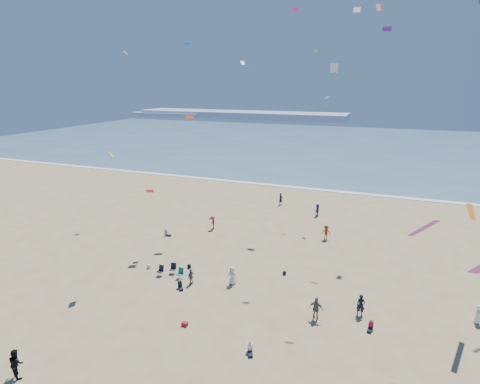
% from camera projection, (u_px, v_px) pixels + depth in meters
% --- Properties ---
extents(ground, '(220.00, 220.00, 0.00)m').
position_uv_depth(ground, '(166.00, 367.00, 23.79)').
color(ground, tan).
rests_on(ground, ground).
extents(ocean, '(220.00, 100.00, 0.06)m').
position_uv_depth(ocean, '(340.00, 145.00, 108.97)').
color(ocean, '#476B84').
rests_on(ocean, ground).
extents(surf_line, '(220.00, 1.20, 0.08)m').
position_uv_depth(surf_line, '(306.00, 188.00, 64.13)').
color(surf_line, white).
rests_on(surf_line, ground).
extents(headland_far, '(110.00, 20.00, 3.20)m').
position_uv_depth(headland_far, '(240.00, 115.00, 196.38)').
color(headland_far, '#7A8EA8').
rests_on(headland_far, ground).
extents(headland_near, '(40.00, 14.00, 2.00)m').
position_uv_depth(headland_near, '(169.00, 114.00, 205.79)').
color(headland_near, '#7A8EA8').
rests_on(headland_near, ground).
extents(standing_flyers, '(30.06, 40.38, 1.90)m').
position_uv_depth(standing_flyers, '(289.00, 278.00, 33.03)').
color(standing_flyers, black).
rests_on(standing_flyers, ground).
extents(seated_group, '(24.20, 20.97, 0.84)m').
position_uv_depth(seated_group, '(238.00, 305.00, 29.76)').
color(seated_group, white).
rests_on(seated_group, ground).
extents(chair_cluster, '(2.63, 1.48, 1.00)m').
position_uv_depth(chair_cluster, '(171.00, 271.00, 34.93)').
color(chair_cluster, black).
rests_on(chair_cluster, ground).
extents(white_tote, '(0.35, 0.20, 0.40)m').
position_uv_depth(white_tote, '(149.00, 266.00, 36.47)').
color(white_tote, silver).
rests_on(white_tote, ground).
extents(black_backpack, '(0.30, 0.22, 0.38)m').
position_uv_depth(black_backpack, '(189.00, 266.00, 36.51)').
color(black_backpack, black).
rests_on(black_backpack, ground).
extents(cooler, '(0.45, 0.30, 0.30)m').
position_uv_depth(cooler, '(185.00, 324.00, 27.85)').
color(cooler, '#B21922').
rests_on(cooler, ground).
extents(navy_bag, '(0.28, 0.18, 0.34)m').
position_uv_depth(navy_bag, '(284.00, 273.00, 35.26)').
color(navy_bag, black).
rests_on(navy_bag, ground).
extents(kites_aloft, '(41.24, 41.50, 28.71)m').
position_uv_depth(kites_aloft, '(352.00, 113.00, 28.08)').
color(kites_aloft, purple).
rests_on(kites_aloft, ground).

